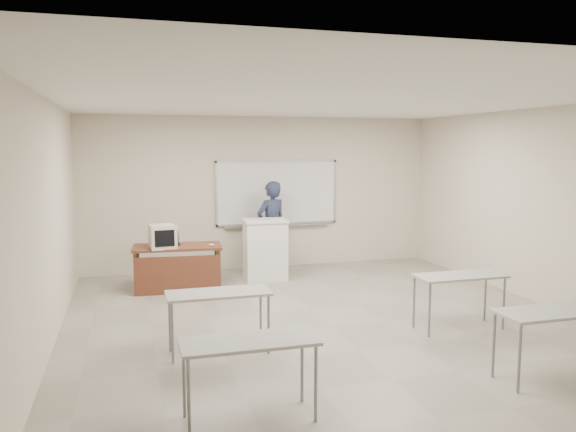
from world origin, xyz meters
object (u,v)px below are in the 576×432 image
object	(u,v)px
podium	(265,249)
crt_monitor	(162,236)
whiteboard	(277,194)
laptop	(170,241)
instructor_desk	(178,259)
presenter	(271,227)
mouse	(211,245)
keyboard	(258,220)

from	to	relation	value
podium	crt_monitor	xyz separation A→B (m)	(-1.85, -0.42, 0.38)
whiteboard	laptop	world-z (taller)	whiteboard
instructor_desk	podium	xyz separation A→B (m)	(1.60, 0.40, 0.01)
crt_monitor	presenter	xyz separation A→B (m)	(2.12, 1.00, -0.06)
whiteboard	instructor_desk	size ratio (longest dim) A/B	1.69
podium	crt_monitor	bearing A→B (deg)	-164.88
instructor_desk	presenter	world-z (taller)	presenter
laptop	mouse	bearing A→B (deg)	-30.35
instructor_desk	mouse	distance (m)	0.60
crt_monitor	mouse	size ratio (longest dim) A/B	4.61
mouse	presenter	world-z (taller)	presenter
whiteboard	podium	distance (m)	1.47
podium	presenter	size ratio (longest dim) A/B	0.63
laptop	mouse	distance (m)	0.74
mouse	laptop	bearing A→B (deg)	165.57
crt_monitor	laptop	distance (m)	0.34
laptop	presenter	bearing A→B (deg)	18.28
mouse	instructor_desk	bearing A→B (deg)	-175.02
instructor_desk	mouse	world-z (taller)	mouse
crt_monitor	presenter	size ratio (longest dim) A/B	0.26
podium	laptop	world-z (taller)	podium
crt_monitor	laptop	size ratio (longest dim) A/B	1.54
instructor_desk	keyboard	size ratio (longest dim) A/B	3.24
keyboard	presenter	size ratio (longest dim) A/B	0.26
crt_monitor	mouse	bearing A→B (deg)	-11.26
instructor_desk	laptop	distance (m)	0.38
crt_monitor	laptop	world-z (taller)	crt_monitor
mouse	keyboard	distance (m)	1.03
podium	laptop	size ratio (longest dim) A/B	3.66
whiteboard	mouse	xyz separation A→B (m)	(-1.55, -1.51, -0.71)
whiteboard	podium	bearing A→B (deg)	-116.09
instructor_desk	laptop	bearing A→B (deg)	115.14
crt_monitor	whiteboard	bearing A→B (deg)	25.57
mouse	presenter	size ratio (longest dim) A/B	0.06
whiteboard	laptop	distance (m)	2.58
instructor_desk	crt_monitor	size ratio (longest dim) A/B	3.16
laptop	keyboard	xyz separation A→B (m)	(1.55, 0.02, 0.31)
instructor_desk	podium	bearing A→B (deg)	18.62
podium	mouse	world-z (taller)	podium
whiteboard	instructor_desk	distance (m)	2.70
crt_monitor	keyboard	world-z (taller)	crt_monitor
instructor_desk	podium	distance (m)	1.65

